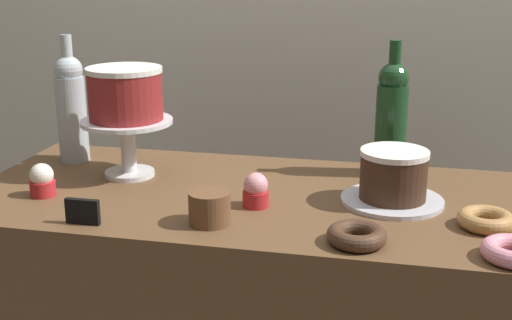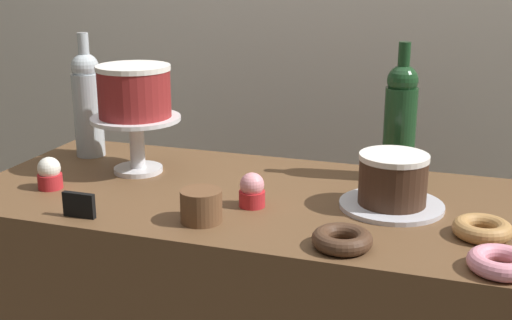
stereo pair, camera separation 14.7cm
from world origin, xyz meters
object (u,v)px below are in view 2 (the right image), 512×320
(cake_stand_pedestal, at_px, (137,134))
(donut_pink, at_px, (501,262))
(chocolate_round_cake, at_px, (393,179))
(cupcake_vanilla, at_px, (50,174))
(donut_maple, at_px, (482,229))
(white_layer_cake, at_px, (134,91))
(wine_bottle_green, at_px, (400,120))
(price_sign_chalkboard, at_px, (79,205))
(cookie_stack, at_px, (201,206))
(cupcake_strawberry, at_px, (252,191))
(donut_chocolate, at_px, (342,239))
(wine_bottle_clear, at_px, (88,102))

(cake_stand_pedestal, relative_size, donut_pink, 1.95)
(chocolate_round_cake, height_order, cupcake_vanilla, chocolate_round_cake)
(donut_maple, bearing_deg, cake_stand_pedestal, 169.04)
(white_layer_cake, distance_m, donut_pink, 0.91)
(cake_stand_pedestal, height_order, wine_bottle_green, wine_bottle_green)
(cupcake_vanilla, bearing_deg, price_sign_chalkboard, -39.44)
(chocolate_round_cake, bearing_deg, cookie_stack, -150.37)
(white_layer_cake, distance_m, cookie_stack, 0.41)
(cupcake_strawberry, distance_m, donut_chocolate, 0.27)
(donut_pink, bearing_deg, cookie_stack, 175.21)
(wine_bottle_green, relative_size, donut_chocolate, 2.91)
(white_layer_cake, bearing_deg, cake_stand_pedestal, -165.96)
(cupcake_strawberry, distance_m, price_sign_chalkboard, 0.36)
(price_sign_chalkboard, bearing_deg, donut_maple, 11.13)
(cake_stand_pedestal, distance_m, cupcake_strawberry, 0.38)
(wine_bottle_green, bearing_deg, cupcake_vanilla, -156.31)
(cupcake_strawberry, bearing_deg, donut_pink, -17.97)
(cupcake_strawberry, height_order, donut_maple, cupcake_strawberry)
(chocolate_round_cake, relative_size, cookie_stack, 1.73)
(wine_bottle_green, height_order, donut_maple, wine_bottle_green)
(donut_pink, relative_size, cookie_stack, 1.33)
(donut_pink, height_order, cookie_stack, cookie_stack)
(donut_pink, xyz_separation_m, price_sign_chalkboard, (-0.81, -0.01, 0.01))
(cupcake_vanilla, distance_m, cupcake_strawberry, 0.48)
(cupcake_strawberry, bearing_deg, wine_bottle_clear, 156.64)
(wine_bottle_clear, distance_m, wine_bottle_green, 0.81)
(chocolate_round_cake, relative_size, wine_bottle_green, 0.45)
(cake_stand_pedestal, bearing_deg, price_sign_chalkboard, -84.19)
(cupcake_vanilla, distance_m, donut_pink, 0.98)
(white_layer_cake, distance_m, wine_bottle_green, 0.63)
(cupcake_strawberry, bearing_deg, price_sign_chalkboard, -151.44)
(cake_stand_pedestal, xyz_separation_m, price_sign_chalkboard, (0.03, -0.31, -0.07))
(wine_bottle_clear, bearing_deg, cupcake_vanilla, -77.57)
(cake_stand_pedestal, xyz_separation_m, white_layer_cake, (0.00, 0.00, 0.11))
(cupcake_vanilla, bearing_deg, cookie_stack, -10.72)
(donut_maple, bearing_deg, white_layer_cake, 169.04)
(donut_maple, bearing_deg, chocolate_round_cake, 150.57)
(wine_bottle_green, height_order, cupcake_strawberry, wine_bottle_green)
(cupcake_vanilla, xyz_separation_m, donut_maple, (0.94, 0.02, -0.02))
(donut_maple, bearing_deg, cupcake_strawberry, 177.87)
(wine_bottle_clear, height_order, cookie_stack, wine_bottle_clear)
(cupcake_vanilla, height_order, donut_chocolate, cupcake_vanilla)
(donut_chocolate, relative_size, cookie_stack, 1.33)
(chocolate_round_cake, distance_m, wine_bottle_clear, 0.83)
(wine_bottle_green, xyz_separation_m, donut_chocolate, (-0.04, -0.44, -0.13))
(wine_bottle_green, xyz_separation_m, cupcake_strawberry, (-0.27, -0.29, -0.11))
(wine_bottle_green, xyz_separation_m, price_sign_chalkboard, (-0.58, -0.46, -0.12))
(cake_stand_pedestal, distance_m, donut_chocolate, 0.64)
(white_layer_cake, relative_size, cookie_stack, 2.11)
(chocolate_round_cake, bearing_deg, wine_bottle_green, 93.99)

